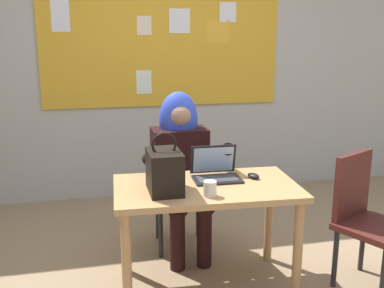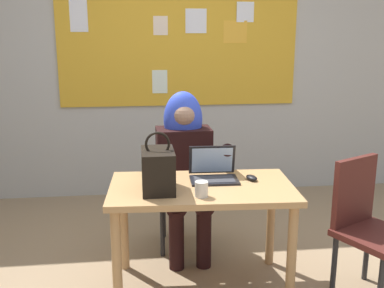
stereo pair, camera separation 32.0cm
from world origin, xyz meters
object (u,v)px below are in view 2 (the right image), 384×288
(chair_at_desk, at_px, (184,183))
(computer_mouse, at_px, (252,178))
(coffee_mug, at_px, (201,189))
(desk_main, at_px, (202,201))
(person_costumed, at_px, (185,160))
(handbag, at_px, (158,170))
(laptop, at_px, (213,172))
(chair_extra_corner, at_px, (366,221))

(chair_at_desk, distance_m, computer_mouse, 0.77)
(coffee_mug, bearing_deg, desk_main, 81.57)
(person_costumed, bearing_deg, handbag, -21.42)
(computer_mouse, distance_m, handbag, 0.65)
(laptop, bearing_deg, coffee_mug, -109.51)
(chair_at_desk, bearing_deg, person_costumed, 2.35)
(person_costumed, bearing_deg, coffee_mug, 0.53)
(desk_main, bearing_deg, person_costumed, 95.15)
(chair_at_desk, xyz_separation_m, laptop, (0.14, -0.57, 0.27))
(desk_main, height_order, computer_mouse, computer_mouse)
(coffee_mug, height_order, chair_extra_corner, chair_extra_corner)
(laptop, xyz_separation_m, computer_mouse, (0.25, -0.06, -0.03))
(desk_main, xyz_separation_m, coffee_mug, (-0.03, -0.20, 0.15))
(desk_main, relative_size, computer_mouse, 11.76)
(chair_at_desk, xyz_separation_m, computer_mouse, (0.39, -0.62, 0.23))
(coffee_mug, distance_m, chair_extra_corner, 1.10)
(chair_at_desk, xyz_separation_m, chair_extra_corner, (1.08, -0.91, 0.01))
(person_costumed, bearing_deg, chair_extra_corner, 53.44)
(coffee_mug, bearing_deg, handbag, 150.39)
(desk_main, relative_size, person_costumed, 0.98)
(desk_main, xyz_separation_m, chair_at_desk, (-0.05, 0.70, -0.11))
(desk_main, distance_m, chair_at_desk, 0.71)
(chair_extra_corner, bearing_deg, person_costumed, -152.40)
(desk_main, xyz_separation_m, handbag, (-0.28, -0.06, 0.24))
(chair_at_desk, bearing_deg, handbag, -12.67)
(desk_main, xyz_separation_m, chair_extra_corner, (1.04, -0.21, -0.11))
(laptop, bearing_deg, person_costumed, 110.37)
(chair_at_desk, height_order, chair_extra_corner, chair_extra_corner)
(person_costumed, height_order, coffee_mug, person_costumed)
(desk_main, bearing_deg, laptop, 52.43)
(person_costumed, distance_m, chair_extra_corner, 1.36)
(laptop, xyz_separation_m, coffee_mug, (-0.13, -0.33, -0.00))
(laptop, height_order, coffee_mug, laptop)
(chair_at_desk, distance_m, laptop, 0.64)
(computer_mouse, relative_size, handbag, 0.28)
(handbag, height_order, chair_extra_corner, handbag)
(person_costumed, bearing_deg, laptop, 17.60)
(computer_mouse, bearing_deg, laptop, 150.64)
(person_costumed, distance_m, coffee_mug, 0.77)
(chair_at_desk, bearing_deg, coffee_mug, 5.83)
(chair_at_desk, relative_size, laptop, 2.76)
(laptop, relative_size, computer_mouse, 3.12)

